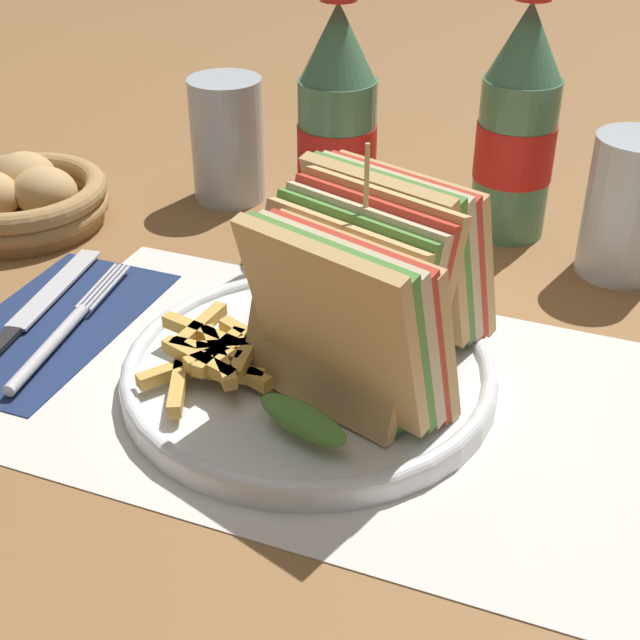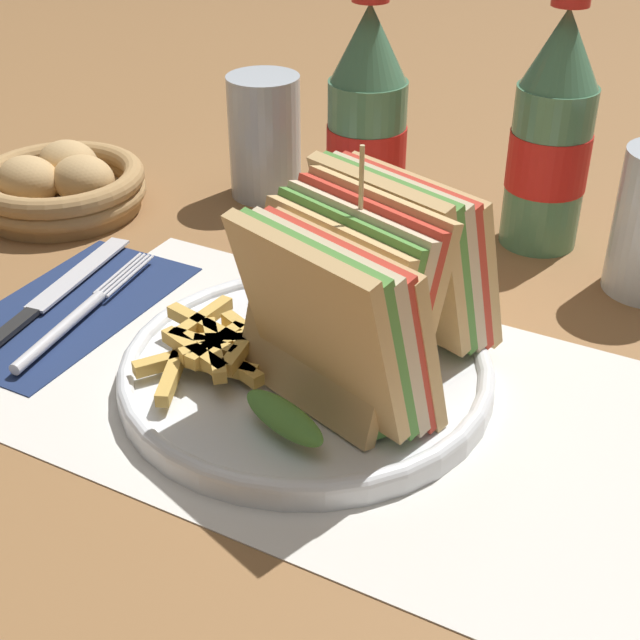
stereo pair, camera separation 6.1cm
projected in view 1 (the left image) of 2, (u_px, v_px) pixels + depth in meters
name	position (u px, v px, depth m)	size (l,w,h in m)	color
ground_plane	(310.00, 398.00, 0.60)	(4.00, 4.00, 0.00)	olive
placemat	(328.00, 393.00, 0.61)	(0.46, 0.28, 0.00)	silver
plate_main	(309.00, 371.00, 0.61)	(0.26, 0.26, 0.02)	white
club_sandwich	(367.00, 291.00, 0.57)	(0.15, 0.22, 0.16)	tan
fries_pile	(214.00, 354.00, 0.59)	(0.10, 0.11, 0.02)	gold
napkin	(51.00, 324.00, 0.68)	(0.11, 0.20, 0.00)	navy
fork	(60.00, 334.00, 0.66)	(0.04, 0.18, 0.01)	silver
knife	(27.00, 316.00, 0.68)	(0.04, 0.21, 0.00)	black
coke_bottle_near	(337.00, 130.00, 0.77)	(0.07, 0.07, 0.23)	#4C7F5B
coke_bottle_far	(517.00, 128.00, 0.77)	(0.07, 0.07, 0.23)	#4C7F5B
glass_near	(627.00, 215.00, 0.73)	(0.07, 0.07, 0.12)	silver
glass_far	(228.00, 148.00, 0.86)	(0.07, 0.07, 0.12)	silver
bread_basket	(20.00, 198.00, 0.82)	(0.16, 0.16, 0.06)	#AD8451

